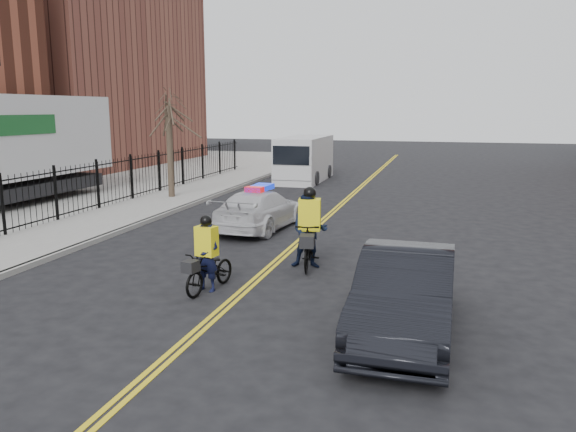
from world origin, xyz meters
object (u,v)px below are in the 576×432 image
(police_cruiser, at_px, (260,209))
(cyclist_near, at_px, (207,265))
(cargo_van, at_px, (304,160))
(cyclist_far, at_px, (309,236))
(dark_sedan, at_px, (405,294))

(police_cruiser, xyz_separation_m, cyclist_near, (0.96, -6.60, -0.07))
(cargo_van, relative_size, cyclist_near, 3.21)
(cargo_van, xyz_separation_m, cyclist_far, (4.47, -17.11, -0.38))
(police_cruiser, distance_m, cyclist_near, 6.67)
(police_cruiser, relative_size, cyclist_far, 2.21)
(cargo_van, height_order, cyclist_far, cargo_van)
(cyclist_near, xyz_separation_m, cyclist_far, (1.77, 2.44, 0.23))
(dark_sedan, bearing_deg, cyclist_near, 163.86)
(cargo_van, xyz_separation_m, cyclist_near, (2.70, -19.56, -0.61))
(police_cruiser, bearing_deg, dark_sedan, 129.04)
(cyclist_near, distance_m, cyclist_far, 3.03)
(cyclist_far, bearing_deg, cargo_van, 95.59)
(police_cruiser, bearing_deg, cyclist_near, 102.99)
(dark_sedan, height_order, cyclist_far, cyclist_far)
(police_cruiser, distance_m, dark_sedan, 9.62)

